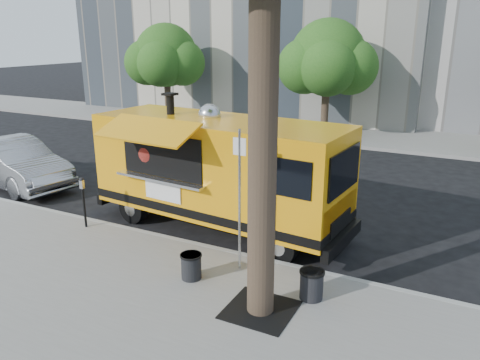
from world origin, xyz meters
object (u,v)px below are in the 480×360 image
object	(u,v)px
far_tree_a	(166,56)
far_tree_b	(328,58)
sign_post	(240,192)
trash_bin_right	(191,265)
sedan	(15,163)
trash_bin_left	(312,284)
parking_meter	(83,196)
food_truck	(217,169)

from	to	relation	value
far_tree_a	far_tree_b	xyz separation A→B (m)	(9.00, 0.40, 0.06)
sign_post	far_tree_b	bearing A→B (deg)	100.15
far_tree_b	trash_bin_right	xyz separation A→B (m)	(1.87, -15.08, -3.40)
sedan	trash_bin_left	bearing A→B (deg)	-90.91
sign_post	parking_meter	world-z (taller)	sign_post
food_truck	sedan	world-z (taller)	food_truck
sedan	far_tree_b	bearing A→B (deg)	-17.83
far_tree_b	sedan	world-z (taller)	far_tree_b
trash_bin_left	sedan	bearing A→B (deg)	167.33
parking_meter	trash_bin_left	distance (m)	6.34
far_tree_a	trash_bin_left	distance (m)	19.80
sedan	trash_bin_right	world-z (taller)	sedan
sedan	trash_bin_left	xyz separation A→B (m)	(11.20, -2.52, -0.34)
far_tree_a	sign_post	xyz separation A→B (m)	(11.55, -13.85, -1.93)
far_tree_a	trash_bin_right	world-z (taller)	far_tree_a
food_truck	trash_bin_left	bearing A→B (deg)	-30.61
parking_meter	sedan	xyz separation A→B (m)	(-4.92, 1.87, -0.19)
far_tree_a	parking_meter	xyz separation A→B (m)	(7.00, -13.65, -2.79)
far_tree_a	food_truck	xyz separation A→B (m)	(9.89, -11.85, -2.17)
far_tree_a	sedan	xyz separation A→B (m)	(2.08, -11.78, -2.98)
food_truck	parking_meter	bearing A→B (deg)	-142.95
far_tree_a	food_truck	size ratio (longest dim) A/B	0.76
far_tree_a	trash_bin_right	size ratio (longest dim) A/B	10.06
far_tree_b	sedan	distance (m)	14.33
sedan	parking_meter	bearing A→B (deg)	-99.05
parking_meter	food_truck	size ratio (longest dim) A/B	0.19
sign_post	trash_bin_right	size ratio (longest dim) A/B	5.63
parking_meter	trash_bin_left	bearing A→B (deg)	-5.90
parking_meter	far_tree_a	bearing A→B (deg)	117.15
food_truck	sedan	xyz separation A→B (m)	(-7.81, 0.07, -0.81)
parking_meter	trash_bin_left	world-z (taller)	parking_meter
far_tree_b	sedan	xyz separation A→B (m)	(-6.92, -12.18, -3.04)
sign_post	parking_meter	size ratio (longest dim) A/B	2.25
trash_bin_left	trash_bin_right	world-z (taller)	trash_bin_left
sign_post	food_truck	size ratio (longest dim) A/B	0.42
sign_post	food_truck	world-z (taller)	food_truck
far_tree_b	trash_bin_right	bearing A→B (deg)	-82.93
far_tree_a	trash_bin_left	world-z (taller)	far_tree_a
parking_meter	food_truck	distance (m)	3.46
far_tree_b	food_truck	size ratio (longest dim) A/B	0.78
food_truck	sedan	size ratio (longest dim) A/B	1.47
far_tree_b	food_truck	world-z (taller)	far_tree_b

